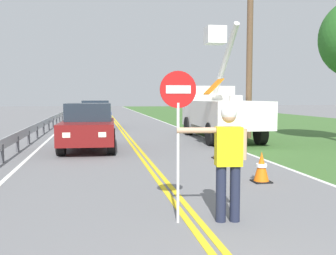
# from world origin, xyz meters

# --- Properties ---
(grass_verge_right) EXTENTS (16.00, 110.00, 0.01)m
(grass_verge_right) POSITION_xyz_m (11.60, 20.00, 0.00)
(grass_verge_right) COLOR #3D662D
(grass_verge_right) RESTS_ON ground
(centerline_yellow_left) EXTENTS (0.11, 110.00, 0.01)m
(centerline_yellow_left) POSITION_xyz_m (-0.09, 20.00, 0.01)
(centerline_yellow_left) COLOR yellow
(centerline_yellow_left) RESTS_ON ground
(centerline_yellow_right) EXTENTS (0.11, 110.00, 0.01)m
(centerline_yellow_right) POSITION_xyz_m (0.09, 20.00, 0.01)
(centerline_yellow_right) COLOR yellow
(centerline_yellow_right) RESTS_ON ground
(edge_line_right) EXTENTS (0.12, 110.00, 0.01)m
(edge_line_right) POSITION_xyz_m (3.60, 20.00, 0.01)
(edge_line_right) COLOR silver
(edge_line_right) RESTS_ON ground
(edge_line_left) EXTENTS (0.12, 110.00, 0.01)m
(edge_line_left) POSITION_xyz_m (-3.60, 20.00, 0.01)
(edge_line_left) COLOR silver
(edge_line_left) RESTS_ON ground
(flagger_worker) EXTENTS (1.08, 0.29, 1.83)m
(flagger_worker) POSITION_xyz_m (0.51, 3.94, 1.05)
(flagger_worker) COLOR #1E2338
(flagger_worker) RESTS_ON ground
(stop_sign_paddle) EXTENTS (0.56, 0.04, 2.33)m
(stop_sign_paddle) POSITION_xyz_m (-0.25, 4.03, 1.71)
(stop_sign_paddle) COLOR silver
(stop_sign_paddle) RESTS_ON ground
(utility_bucket_truck) EXTENTS (2.81, 6.86, 5.24)m
(utility_bucket_truck) POSITION_xyz_m (4.11, 15.52, 1.41)
(utility_bucket_truck) COLOR white
(utility_bucket_truck) RESTS_ON ground
(oncoming_sedan_nearest) EXTENTS (2.06, 4.18, 1.70)m
(oncoming_sedan_nearest) POSITION_xyz_m (-1.75, 12.70, 0.83)
(oncoming_sedan_nearest) COLOR maroon
(oncoming_sedan_nearest) RESTS_ON ground
(oncoming_sedan_second) EXTENTS (1.94, 4.12, 1.70)m
(oncoming_sedan_second) POSITION_xyz_m (-1.51, 22.73, 0.83)
(oncoming_sedan_second) COLOR navy
(oncoming_sedan_second) RESTS_ON ground
(utility_pole_near) EXTENTS (1.80, 0.28, 7.65)m
(utility_pole_near) POSITION_xyz_m (5.54, 15.37, 4.00)
(utility_pole_near) COLOR brown
(utility_pole_near) RESTS_ON ground
(traffic_cone_lead) EXTENTS (0.40, 0.40, 0.70)m
(traffic_cone_lead) POSITION_xyz_m (2.21, 6.46, 0.34)
(traffic_cone_lead) COLOR orange
(traffic_cone_lead) RESTS_ON ground
(traffic_cone_mid) EXTENTS (0.40, 0.40, 0.70)m
(traffic_cone_mid) POSITION_xyz_m (2.32, 9.85, 0.34)
(traffic_cone_mid) COLOR orange
(traffic_cone_mid) RESTS_ON ground
(guardrail_left_shoulder) EXTENTS (0.10, 32.00, 0.71)m
(guardrail_left_shoulder) POSITION_xyz_m (-4.20, 15.94, 0.52)
(guardrail_left_shoulder) COLOR #9EA0A3
(guardrail_left_shoulder) RESTS_ON ground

